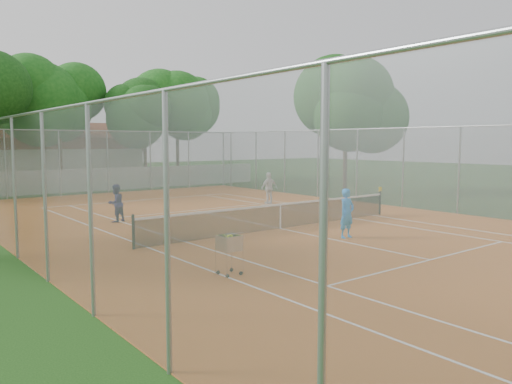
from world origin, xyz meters
TOP-DOWN VIEW (x-y plane):
  - ground at (0.00, 0.00)m, footprint 120.00×120.00m
  - court_pad at (0.00, 0.00)m, footprint 18.00×34.00m
  - court_lines at (0.00, 0.00)m, footprint 10.98×23.78m
  - tennis_net at (0.00, 0.00)m, footprint 11.88×0.10m
  - perimeter_fence at (0.00, 0.00)m, footprint 18.00×34.00m
  - boundary_wall at (0.00, 19.00)m, footprint 26.00×0.30m
  - clubhouse at (-2.00, 29.00)m, footprint 16.40×9.00m
  - tropical_trees at (0.00, 22.00)m, footprint 29.00×19.00m
  - player_near at (0.62, -2.76)m, footprint 0.62×0.41m
  - player_far_left at (-4.28, 5.35)m, footprint 0.92×0.83m
  - player_far_right at (4.54, 6.17)m, footprint 1.01×0.47m
  - ball_hopper at (-5.33, -4.25)m, footprint 0.59×0.59m

SIDE VIEW (x-z plane):
  - ground at x=0.00m, z-range 0.00..0.00m
  - court_pad at x=0.00m, z-range 0.00..0.02m
  - court_lines at x=0.00m, z-range 0.02..0.03m
  - tennis_net at x=0.00m, z-range 0.02..1.00m
  - ball_hopper at x=-5.33m, z-range 0.02..1.12m
  - boundary_wall at x=0.00m, z-range 0.00..1.50m
  - player_far_left at x=-4.28m, z-range 0.02..1.58m
  - player_far_right at x=4.54m, z-range 0.02..1.70m
  - player_near at x=0.62m, z-range 0.02..1.71m
  - perimeter_fence at x=0.00m, z-range 0.00..4.00m
  - clubhouse at x=-2.00m, z-range 0.00..4.40m
  - tropical_trees at x=0.00m, z-range 0.00..10.00m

